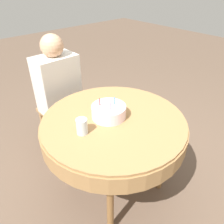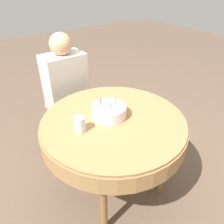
# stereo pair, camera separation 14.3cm
# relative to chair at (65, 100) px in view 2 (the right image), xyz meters

# --- Properties ---
(ground_plane) EXTENTS (12.00, 12.00, 0.00)m
(ground_plane) POSITION_rel_chair_xyz_m (0.00, -0.90, -0.49)
(ground_plane) COLOR brown
(dining_table) EXTENTS (1.10, 1.10, 0.75)m
(dining_table) POSITION_rel_chair_xyz_m (0.00, -0.90, 0.17)
(dining_table) COLOR #9E7547
(dining_table) RESTS_ON ground_plane
(chair) EXTENTS (0.40, 0.40, 0.91)m
(chair) POSITION_rel_chair_xyz_m (0.00, 0.00, 0.00)
(chair) COLOR #A37A4C
(chair) RESTS_ON ground_plane
(person) EXTENTS (0.41, 0.36, 1.22)m
(person) POSITION_rel_chair_xyz_m (0.00, -0.09, 0.24)
(person) COLOR tan
(person) RESTS_ON ground_plane
(birthday_cake) EXTENTS (0.26, 0.26, 0.15)m
(birthday_cake) POSITION_rel_chair_xyz_m (-0.01, -0.85, 0.31)
(birthday_cake) COLOR silver
(birthday_cake) RESTS_ON dining_table
(drinking_glass) EXTENTS (0.08, 0.08, 0.11)m
(drinking_glass) POSITION_rel_chair_xyz_m (-0.27, -0.88, 0.31)
(drinking_glass) COLOR silver
(drinking_glass) RESTS_ON dining_table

